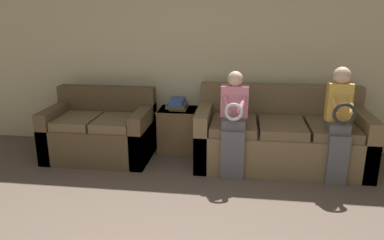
# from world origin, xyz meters

# --- Properties ---
(wall_back) EXTENTS (7.24, 0.06, 2.55)m
(wall_back) POSITION_xyz_m (0.00, 3.32, 1.27)
(wall_back) COLOR beige
(wall_back) RESTS_ON ground_plane
(couch_main) EXTENTS (2.06, 0.97, 0.95)m
(couch_main) POSITION_xyz_m (0.94, 2.77, 0.34)
(couch_main) COLOR brown
(couch_main) RESTS_ON ground_plane
(couch_side) EXTENTS (1.33, 0.86, 0.88)m
(couch_side) POSITION_xyz_m (-1.37, 2.71, 0.33)
(couch_side) COLOR brown
(couch_side) RESTS_ON ground_plane
(child_left_seated) EXTENTS (0.32, 0.38, 1.22)m
(child_left_seated) POSITION_xyz_m (0.37, 2.36, 0.67)
(child_left_seated) COLOR #56565B
(child_left_seated) RESTS_ON ground_plane
(child_right_seated) EXTENTS (0.27, 0.38, 1.29)m
(child_right_seated) POSITION_xyz_m (1.52, 2.36, 0.73)
(child_right_seated) COLOR #56565B
(child_right_seated) RESTS_ON ground_plane
(side_shelf) EXTENTS (0.52, 0.46, 0.59)m
(side_shelf) POSITION_xyz_m (-0.40, 3.04, 0.30)
(side_shelf) COLOR brown
(side_shelf) RESTS_ON ground_plane
(book_stack) EXTENTS (0.26, 0.32, 0.14)m
(book_stack) POSITION_xyz_m (-0.40, 3.04, 0.66)
(book_stack) COLOR gold
(book_stack) RESTS_ON side_shelf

